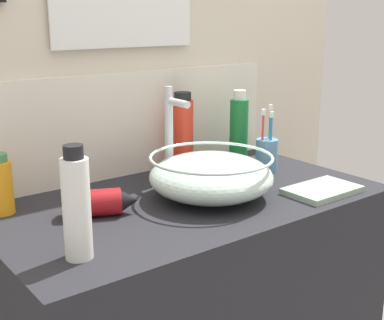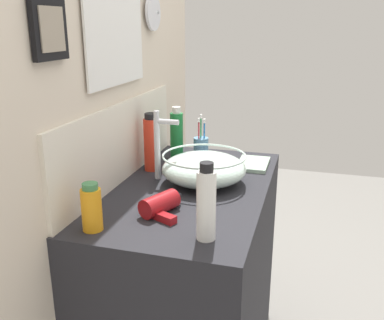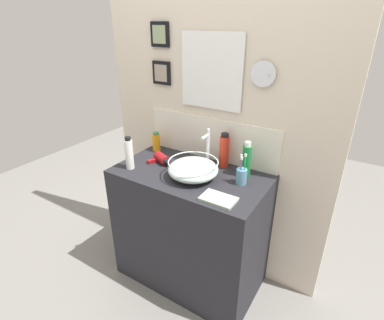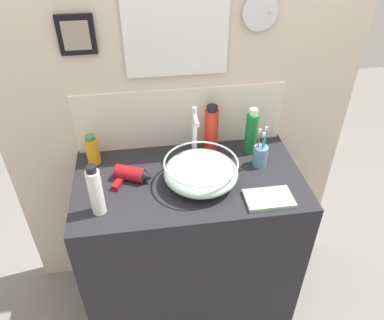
% 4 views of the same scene
% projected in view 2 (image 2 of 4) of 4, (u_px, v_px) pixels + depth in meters
% --- Properties ---
extents(vanity_counter, '(1.03, 0.57, 0.90)m').
position_uv_depth(vanity_counter, '(191.00, 288.00, 1.76)').
color(vanity_counter, '#232328').
rests_on(vanity_counter, ground).
extents(back_panel, '(1.74, 0.10, 2.42)m').
position_uv_depth(back_panel, '(111.00, 102.00, 1.61)').
color(back_panel, beige).
rests_on(back_panel, ground).
extents(glass_bowl_sink, '(0.32, 0.32, 0.12)m').
position_uv_depth(glass_bowl_sink, '(204.00, 168.00, 1.64)').
color(glass_bowl_sink, silver).
rests_on(glass_bowl_sink, vanity_counter).
extents(faucet, '(0.02, 0.10, 0.27)m').
position_uv_depth(faucet, '(159.00, 141.00, 1.66)').
color(faucet, silver).
rests_on(faucet, vanity_counter).
extents(hair_drier, '(0.19, 0.14, 0.07)m').
position_uv_depth(hair_drier, '(163.00, 203.00, 1.39)').
color(hair_drier, maroon).
rests_on(hair_drier, vanity_counter).
extents(toothbrush_cup, '(0.07, 0.07, 0.20)m').
position_uv_depth(toothbrush_cup, '(201.00, 148.00, 1.93)').
color(toothbrush_cup, '#598CB2').
rests_on(toothbrush_cup, vanity_counter).
extents(soap_dispenser, '(0.06, 0.06, 0.23)m').
position_uv_depth(soap_dispenser, '(206.00, 204.00, 1.20)').
color(soap_dispenser, white).
rests_on(soap_dispenser, vanity_counter).
extents(spray_bottle, '(0.06, 0.06, 0.24)m').
position_uv_depth(spray_bottle, '(152.00, 143.00, 1.77)').
color(spray_bottle, red).
rests_on(spray_bottle, vanity_counter).
extents(lotion_bottle, '(0.06, 0.06, 0.24)m').
position_uv_depth(lotion_bottle, '(177.00, 135.00, 1.93)').
color(lotion_bottle, '#197233').
rests_on(lotion_bottle, vanity_counter).
extents(shampoo_bottle, '(0.06, 0.06, 0.15)m').
position_uv_depth(shampoo_bottle, '(92.00, 208.00, 1.26)').
color(shampoo_bottle, orange).
rests_on(shampoo_bottle, vanity_counter).
extents(hand_towel, '(0.20, 0.13, 0.02)m').
position_uv_depth(hand_towel, '(253.00, 164.00, 1.86)').
color(hand_towel, '#99B29E').
rests_on(hand_towel, vanity_counter).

